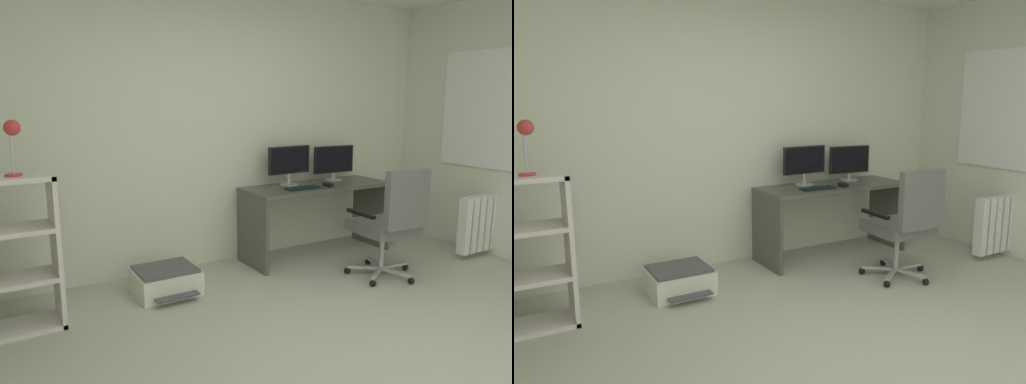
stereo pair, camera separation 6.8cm
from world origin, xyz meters
TOP-DOWN VIEW (x-y plane):
  - ground_plane at (0.00, 0.00)m, footprint 5.30×4.47m
  - wall_back at (0.00, 2.29)m, footprint 5.30×0.10m
  - window_pane at (2.64, 1.00)m, footprint 0.01×1.22m
  - window_frame at (2.64, 1.00)m, footprint 0.02×1.30m
  - desk at (1.07, 1.89)m, footprint 1.55×0.56m
  - monitor_main at (0.82, 2.02)m, footprint 0.49×0.18m
  - monitor_secondary at (1.39, 2.02)m, footprint 0.48×0.18m
  - keyboard at (0.80, 1.76)m, footprint 0.35×0.15m
  - computer_mouse at (1.10, 1.74)m, footprint 0.07×0.10m
  - office_chair at (1.21, 1.00)m, footprint 0.62×0.63m
  - desk_lamp at (-1.67, 1.62)m, footprint 0.12×0.11m
  - printer at (-0.62, 1.72)m, footprint 0.51×0.52m
  - radiator at (2.55, 1.00)m, footprint 0.71×0.10m

SIDE VIEW (x-z plane):
  - ground_plane at x=0.00m, z-range -0.02..0.00m
  - printer at x=-0.62m, z-range 0.00..0.22m
  - radiator at x=2.55m, z-range 0.06..0.63m
  - office_chair at x=1.21m, z-range 0.04..1.05m
  - desk at x=1.07m, z-range 0.18..0.92m
  - keyboard at x=0.80m, z-range 0.74..0.76m
  - computer_mouse at x=1.10m, z-range 0.74..0.77m
  - monitor_secondary at x=1.39m, z-range 0.76..1.12m
  - monitor_main at x=0.82m, z-range 0.77..1.16m
  - wall_back at x=0.00m, z-range 0.00..2.59m
  - desk_lamp at x=-1.67m, z-range 1.17..1.54m
  - window_pane at x=2.64m, z-range 0.93..2.04m
  - window_frame at x=2.64m, z-range 0.89..2.08m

